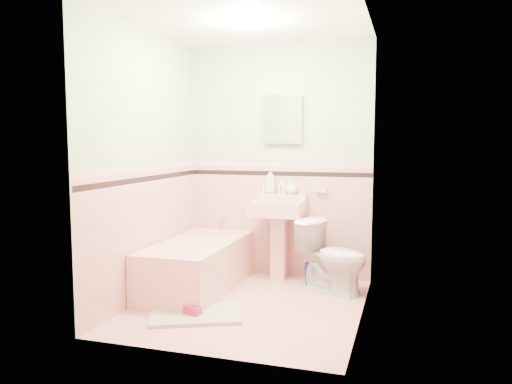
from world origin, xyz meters
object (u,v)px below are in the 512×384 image
(soap_bottle_left, at_px, (270,181))
(bucket, at_px, (315,274))
(toilet, at_px, (333,256))
(sink, at_px, (277,241))
(soap_bottle_right, at_px, (291,187))
(soap_bottle_mid, at_px, (283,186))
(shoe, at_px, (192,310))
(bathtub, at_px, (198,267))
(medicine_cabinet, at_px, (283,120))

(soap_bottle_left, distance_m, bucket, 1.10)
(soap_bottle_left, relative_size, toilet, 0.39)
(sink, xyz_separation_m, soap_bottle_left, (-0.13, 0.18, 0.62))
(soap_bottle_right, xyz_separation_m, toilet, (0.52, -0.40, -0.63))
(soap_bottle_mid, relative_size, bucket, 0.78)
(shoe, bearing_deg, soap_bottle_right, 90.89)
(soap_bottle_left, xyz_separation_m, bucket, (0.54, -0.22, -0.93))
(bathtub, bearing_deg, bucket, 24.10)
(soap_bottle_left, bearing_deg, medicine_cabinet, 13.09)
(bucket, bearing_deg, soap_bottle_right, 143.48)
(soap_bottle_mid, height_order, shoe, soap_bottle_mid)
(sink, xyz_separation_m, medicine_cabinet, (0.00, 0.21, 1.28))
(soap_bottle_left, bearing_deg, soap_bottle_mid, 0.00)
(soap_bottle_mid, height_order, soap_bottle_right, soap_bottle_mid)
(soap_bottle_mid, distance_m, toilet, 0.97)
(soap_bottle_mid, bearing_deg, medicine_cabinet, 118.57)
(bathtub, xyz_separation_m, soap_bottle_mid, (0.70, 0.71, 0.77))
(soap_bottle_right, bearing_deg, medicine_cabinet, 163.96)
(bathtub, bearing_deg, medicine_cabinet, 47.42)
(soap_bottle_right, xyz_separation_m, bucket, (0.30, -0.22, -0.88))
(soap_bottle_right, bearing_deg, soap_bottle_mid, 180.00)
(bathtub, height_order, medicine_cabinet, medicine_cabinet)
(soap_bottle_right, relative_size, bucket, 0.72)
(bathtub, height_order, soap_bottle_right, soap_bottle_right)
(soap_bottle_left, height_order, toilet, soap_bottle_left)
(shoe, bearing_deg, soap_bottle_mid, 94.00)
(sink, distance_m, bucket, 0.52)
(bathtub, bearing_deg, shoe, -69.82)
(sink, relative_size, soap_bottle_left, 3.09)
(soap_bottle_left, distance_m, toilet, 1.10)
(sink, height_order, soap_bottle_right, soap_bottle_right)
(sink, distance_m, soap_bottle_mid, 0.59)
(soap_bottle_left, bearing_deg, bathtub, -127.81)
(bucket, height_order, shoe, bucket)
(sink, bearing_deg, shoe, -107.14)
(medicine_cabinet, distance_m, soap_bottle_mid, 0.71)
(bathtub, height_order, bucket, bathtub)
(medicine_cabinet, bearing_deg, shoe, -104.86)
(medicine_cabinet, relative_size, toilet, 0.73)
(bathtub, distance_m, shoe, 0.83)
(medicine_cabinet, bearing_deg, toilet, -34.59)
(sink, bearing_deg, soap_bottle_left, 125.63)
(sink, bearing_deg, soap_bottle_right, 59.90)
(soap_bottle_left, xyz_separation_m, toilet, (0.75, -0.40, -0.69))
(bathtub, height_order, sink, sink)
(shoe, bearing_deg, toilet, 66.31)
(medicine_cabinet, relative_size, soap_bottle_right, 3.28)
(soap_bottle_mid, distance_m, soap_bottle_right, 0.09)
(soap_bottle_right, bearing_deg, bucket, -36.52)
(toilet, xyz_separation_m, bucket, (-0.21, 0.17, -0.24))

